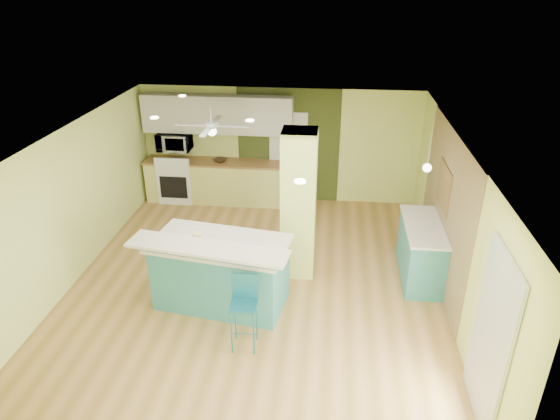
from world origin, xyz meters
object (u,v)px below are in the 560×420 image
object	(u,v)px
fruit_bowl	(220,160)
canister	(197,238)
peninsula	(221,271)
bar_stool	(244,300)
side_counter	(421,251)

from	to	relation	value
fruit_bowl	canister	bearing A→B (deg)	-82.50
fruit_bowl	canister	world-z (taller)	canister
canister	peninsula	bearing A→B (deg)	3.11
canister	bar_stool	bearing A→B (deg)	-45.80
bar_stool	canister	distance (m)	1.28
peninsula	bar_stool	world-z (taller)	peninsula
bar_stool	fruit_bowl	xyz separation A→B (m)	(-1.34, 4.61, 0.26)
peninsula	fruit_bowl	xyz separation A→B (m)	(-0.81, 3.73, 0.41)
fruit_bowl	peninsula	bearing A→B (deg)	-77.75
side_counter	fruit_bowl	bearing A→B (deg)	146.28
side_counter	canister	size ratio (longest dim) A/B	10.44
peninsula	fruit_bowl	size ratio (longest dim) A/B	8.19
bar_stool	side_counter	xyz separation A→B (m)	(2.62, 1.97, -0.23)
bar_stool	side_counter	distance (m)	3.29
side_counter	fruit_bowl	world-z (taller)	fruit_bowl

